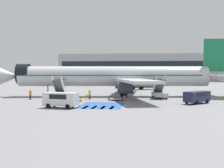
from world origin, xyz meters
TOP-DOWN VIEW (x-y plane):
  - ground_plane at (0.00, 0.00)m, footprint 600.00×600.00m
  - apron_leadline_yellow at (0.12, -0.31)m, footprint 79.23×10.71m
  - apron_stand_patch_blue at (0.12, -15.90)m, footprint 6.05×8.77m
  - apron_walkway_bar_0 at (-2.88, -18.34)m, footprint 0.44×3.60m
  - apron_walkway_bar_1 at (-1.68, -18.34)m, footprint 0.44×3.60m
  - apron_walkway_bar_2 at (-0.48, -18.34)m, footprint 0.44×3.60m
  - apron_walkway_bar_3 at (0.72, -18.34)m, footprint 0.44×3.60m
  - apron_walkway_bar_4 at (1.92, -18.34)m, footprint 0.44×3.60m
  - airliner at (0.77, -0.22)m, footprint 45.84×34.58m
  - boarding_stairs_forward at (-9.08, -6.01)m, footprint 2.81×5.44m
  - boarding_stairs_aft at (8.71, -3.65)m, footprint 2.81×5.44m
  - fuel_tanker at (5.49, 21.39)m, footprint 8.86×3.86m
  - service_van_0 at (-4.76, -19.50)m, footprint 4.69×2.59m
  - service_van_1 at (13.99, -11.94)m, footprint 4.39×4.48m
  - baggage_cart at (1.37, -8.61)m, footprint 2.81×2.96m
  - ground_crew_0 at (2.80, -2.97)m, footprint 0.47×0.46m
  - ground_crew_1 at (-13.20, -8.69)m, footprint 0.45×0.28m
  - ground_crew_2 at (-3.24, -7.08)m, footprint 0.46×0.47m
  - traffic_cone_0 at (-3.90, -11.17)m, footprint 0.56×0.56m
  - traffic_cone_1 at (-4.44, -3.32)m, footprint 0.56×0.56m
  - traffic_cone_2 at (2.54, -3.94)m, footprint 0.56×0.56m
  - terminal_building at (7.12, 86.51)m, footprint 83.47×12.10m

SIDE VIEW (x-z plane):
  - ground_plane at x=0.00m, z-range 0.00..0.00m
  - apron_leadline_yellow at x=0.12m, z-range 0.00..0.01m
  - apron_stand_patch_blue at x=0.12m, z-range 0.00..0.01m
  - apron_walkway_bar_0 at x=-2.88m, z-range 0.00..0.01m
  - apron_walkway_bar_1 at x=-1.68m, z-range 0.00..0.01m
  - apron_walkway_bar_2 at x=-0.48m, z-range 0.00..0.01m
  - apron_walkway_bar_3 at x=0.72m, z-range 0.00..0.01m
  - apron_walkway_bar_4 at x=1.92m, z-range 0.00..0.01m
  - baggage_cart at x=1.37m, z-range -0.18..0.69m
  - traffic_cone_1 at x=-4.44m, z-range 0.00..0.62m
  - traffic_cone_0 at x=-3.90m, z-range 0.00..0.63m
  - traffic_cone_2 at x=2.54m, z-range 0.00..0.63m
  - ground_crew_2 at x=-3.24m, z-range 0.12..1.75m
  - ground_crew_1 at x=-13.20m, z-range 0.12..1.78m
  - boarding_stairs_forward at x=-9.08m, z-range -1.07..3.09m
  - boarding_stairs_aft at x=8.71m, z-range -1.10..3.14m
  - ground_crew_0 at x=2.80m, z-range 0.15..1.98m
  - service_van_1 at x=13.99m, z-range 0.20..2.03m
  - service_van_0 at x=-4.76m, z-range 0.21..2.25m
  - fuel_tanker at x=5.49m, z-range 0.02..3.62m
  - airliner at x=0.77m, z-range -1.68..9.33m
  - terminal_building at x=7.12m, z-range 0.00..12.52m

